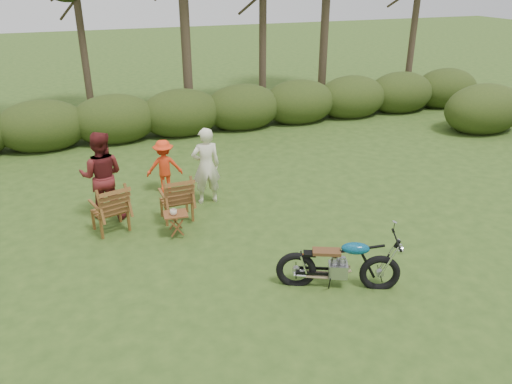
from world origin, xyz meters
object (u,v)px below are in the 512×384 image
object	(u,v)px
lawn_chair_left	(112,230)
adult_a	(208,202)
side_table	(176,224)
child	(166,192)
adult_b	(107,217)
cup	(173,212)
motorcycle	(337,286)
lawn_chair_right	(178,219)

from	to	relation	value
lawn_chair_left	adult_a	size ratio (longest dim) A/B	0.59
side_table	child	world-z (taller)	child
lawn_chair_left	side_table	distance (m)	1.35
lawn_chair_left	child	bearing A→B (deg)	-148.32
lawn_chair_left	side_table	xyz separation A→B (m)	(1.15, -0.67, 0.24)
child	adult_b	bearing A→B (deg)	38.16
side_table	cup	world-z (taller)	cup
adult_a	motorcycle	bearing A→B (deg)	107.52
motorcycle	side_table	world-z (taller)	motorcycle
lawn_chair_left	adult_b	xyz separation A→B (m)	(-0.04, 0.63, 0.00)
child	cup	bearing A→B (deg)	90.62
lawn_chair_right	cup	xyz separation A→B (m)	(-0.20, -0.74, 0.53)
motorcycle	cup	xyz separation A→B (m)	(-2.13, 2.51, 0.53)
motorcycle	child	xyz separation A→B (m)	(-1.88, 4.69, 0.00)
motorcycle	adult_a	distance (m)	3.99
motorcycle	side_table	distance (m)	3.31
adult_b	side_table	bearing A→B (deg)	148.58
lawn_chair_right	adult_a	size ratio (longest dim) A/B	0.58
motorcycle	side_table	size ratio (longest dim) A/B	3.92
cup	adult_b	bearing A→B (deg)	130.54
motorcycle	adult_b	bearing A→B (deg)	154.64
motorcycle	lawn_chair_left	bearing A→B (deg)	159.42
lawn_chair_right	adult_a	distance (m)	0.99
lawn_chair_left	adult_b	bearing A→B (deg)	-102.25
motorcycle	lawn_chair_right	world-z (taller)	motorcycle
cup	adult_a	distance (m)	1.74
adult_a	child	size ratio (longest dim) A/B	1.36
lawn_chair_right	side_table	bearing A→B (deg)	75.11
lawn_chair_left	child	world-z (taller)	child
lawn_chair_left	cup	size ratio (longest dim) A/B	7.55
adult_b	child	xyz separation A→B (m)	(1.40, 0.84, 0.00)
lawn_chair_right	adult_b	distance (m)	1.48
lawn_chair_right	cup	bearing A→B (deg)	72.71
lawn_chair_left	adult_a	distance (m)	2.20
motorcycle	adult_a	size ratio (longest dim) A/B	1.10
motorcycle	adult_a	xyz separation A→B (m)	(-1.13, 3.83, 0.00)
motorcycle	lawn_chair_left	distance (m)	4.57
side_table	adult_a	bearing A→B (deg)	53.07
side_table	cup	xyz separation A→B (m)	(-0.04, -0.04, 0.29)
lawn_chair_right	side_table	xyz separation A→B (m)	(-0.16, -0.69, 0.24)
motorcycle	lawn_chair_right	distance (m)	3.78
cup	adult_a	size ratio (longest dim) A/B	0.08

